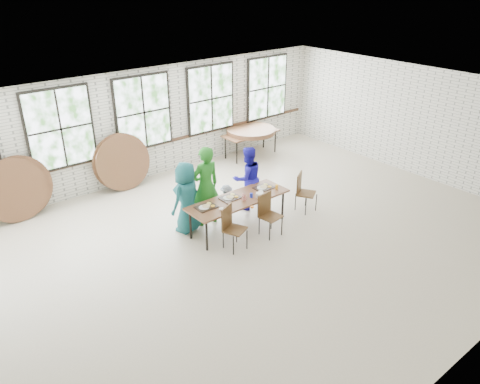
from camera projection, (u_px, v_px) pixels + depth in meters
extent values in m
plane|color=#C4B49C|center=(252.00, 242.00, 10.02)|extent=(12.00, 12.00, 0.00)
plane|color=white|center=(254.00, 105.00, 8.72)|extent=(12.00, 12.00, 0.00)
plane|color=silver|center=(143.00, 125.00, 12.51)|extent=(12.00, 0.00, 12.00)
plane|color=silver|center=(472.00, 285.00, 6.23)|extent=(12.00, 0.00, 12.00)
plane|color=silver|center=(419.00, 122.00, 12.78)|extent=(0.00, 9.00, 9.00)
cube|color=#422819|center=(146.00, 147.00, 12.75)|extent=(11.80, 0.05, 0.08)
cube|color=black|center=(60.00, 129.00, 11.05)|extent=(1.62, 0.05, 1.97)
cube|color=white|center=(61.00, 129.00, 11.03)|extent=(1.50, 0.01, 1.85)
cube|color=black|center=(143.00, 112.00, 12.30)|extent=(1.62, 0.05, 1.97)
cube|color=white|center=(144.00, 112.00, 12.28)|extent=(1.50, 0.01, 1.85)
cube|color=black|center=(211.00, 99.00, 13.56)|extent=(1.62, 0.05, 1.97)
cube|color=white|center=(212.00, 99.00, 13.53)|extent=(1.50, 0.01, 1.85)
cube|color=black|center=(267.00, 88.00, 14.81)|extent=(1.62, 0.05, 1.97)
cube|color=white|center=(268.00, 88.00, 14.78)|extent=(1.50, 0.01, 1.85)
cube|color=brown|center=(238.00, 200.00, 10.26)|extent=(2.40, 0.81, 0.04)
cylinder|color=black|center=(207.00, 236.00, 9.60)|extent=(0.05, 0.05, 0.70)
cylinder|color=black|center=(190.00, 224.00, 10.01)|extent=(0.05, 0.05, 0.70)
cylinder|color=black|center=(283.00, 205.00, 10.82)|extent=(0.05, 0.05, 0.70)
cylinder|color=black|center=(265.00, 196.00, 11.24)|extent=(0.05, 0.05, 0.70)
cube|color=#51361B|center=(235.00, 230.00, 9.61)|extent=(0.55, 0.54, 0.03)
cube|color=#51361B|center=(227.00, 217.00, 9.58)|extent=(0.40, 0.20, 0.50)
cylinder|color=black|center=(233.00, 246.00, 9.49)|extent=(0.02, 0.02, 0.44)
cylinder|color=black|center=(223.00, 239.00, 9.73)|extent=(0.02, 0.02, 0.44)
cylinder|color=black|center=(247.00, 240.00, 9.70)|extent=(0.02, 0.02, 0.44)
cylinder|color=black|center=(237.00, 233.00, 9.93)|extent=(0.02, 0.02, 0.44)
cube|color=#51361B|center=(271.00, 217.00, 10.12)|extent=(0.47, 0.45, 0.03)
cube|color=#51361B|center=(264.00, 204.00, 10.13)|extent=(0.42, 0.09, 0.50)
cylinder|color=black|center=(270.00, 232.00, 10.00)|extent=(0.02, 0.02, 0.44)
cylinder|color=black|center=(259.00, 225.00, 10.23)|extent=(0.02, 0.02, 0.44)
cylinder|color=black|center=(282.00, 226.00, 10.20)|extent=(0.02, 0.02, 0.44)
cylinder|color=black|center=(271.00, 220.00, 10.44)|extent=(0.02, 0.02, 0.44)
cube|color=#51361B|center=(306.00, 194.00, 11.14)|extent=(0.57, 0.56, 0.03)
cube|color=#51361B|center=(299.00, 183.00, 11.09)|extent=(0.37, 0.25, 0.50)
cylinder|color=black|center=(306.00, 207.00, 11.02)|extent=(0.02, 0.02, 0.44)
cylinder|color=black|center=(295.00, 202.00, 11.26)|extent=(0.02, 0.02, 0.44)
cylinder|color=black|center=(316.00, 202.00, 11.23)|extent=(0.02, 0.02, 0.44)
cylinder|color=black|center=(306.00, 198.00, 11.47)|extent=(0.02, 0.02, 0.44)
imported|color=#1C676D|center=(187.00, 198.00, 10.15)|extent=(0.91, 0.74, 1.62)
imported|color=#20731E|center=(206.00, 186.00, 10.39)|extent=(0.70, 0.48, 1.86)
imported|color=#121E39|center=(226.00, 200.00, 10.95)|extent=(0.57, 0.44, 0.79)
imported|color=#201AB7|center=(247.00, 178.00, 11.14)|extent=(0.85, 0.72, 1.57)
cube|color=brown|center=(251.00, 133.00, 14.33)|extent=(1.81, 0.76, 0.04)
cylinder|color=black|center=(237.00, 153.00, 13.86)|extent=(0.04, 0.04, 0.70)
cylinder|color=black|center=(225.00, 148.00, 14.24)|extent=(0.04, 0.04, 0.70)
cylinder|color=black|center=(275.00, 142.00, 14.75)|extent=(0.04, 0.04, 0.70)
cylinder|color=black|center=(264.00, 137.00, 15.13)|extent=(0.04, 0.04, 0.70)
cube|color=black|center=(206.00, 207.00, 9.88)|extent=(0.44, 0.33, 0.02)
cube|color=black|center=(230.00, 198.00, 10.27)|extent=(0.44, 0.33, 0.02)
cube|color=black|center=(264.00, 188.00, 10.74)|extent=(0.44, 0.33, 0.02)
cylinder|color=black|center=(229.00, 205.00, 9.89)|extent=(0.09, 0.09, 0.09)
cube|color=red|center=(244.00, 198.00, 10.16)|extent=(0.07, 0.06, 0.11)
cylinder|color=#1A2CC8|center=(251.00, 195.00, 10.29)|extent=(0.07, 0.07, 0.10)
cylinder|color=orange|center=(277.00, 187.00, 10.67)|extent=(0.07, 0.07, 0.11)
cylinder|color=white|center=(260.00, 195.00, 10.30)|extent=(0.17, 0.17, 0.10)
ellipsoid|color=white|center=(222.00, 209.00, 9.77)|extent=(0.11, 0.11, 0.05)
ellipsoid|color=white|center=(261.00, 191.00, 10.53)|extent=(0.11, 0.11, 0.05)
cylinder|color=brown|center=(251.00, 132.00, 14.32)|extent=(1.50, 1.50, 0.04)
cylinder|color=brown|center=(251.00, 131.00, 14.30)|extent=(1.50, 1.50, 0.04)
cylinder|color=brown|center=(251.00, 129.00, 14.28)|extent=(1.50, 1.50, 0.04)
cylinder|color=brown|center=(19.00, 188.00, 10.77)|extent=(1.50, 0.32, 1.48)
cylinder|color=brown|center=(14.00, 191.00, 10.62)|extent=(1.50, 0.30, 1.49)
cylinder|color=brown|center=(120.00, 162.00, 12.20)|extent=(1.50, 0.21, 1.50)
cylinder|color=brown|center=(123.00, 163.00, 12.16)|extent=(1.50, 0.33, 1.48)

